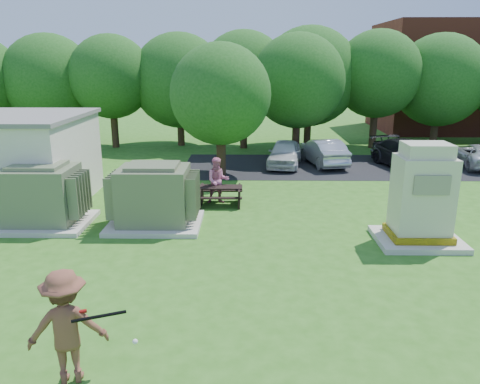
{
  "coord_description": "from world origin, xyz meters",
  "views": [
    {
      "loc": [
        0.21,
        -10.02,
        5.27
      ],
      "look_at": [
        0.0,
        4.0,
        1.3
      ],
      "focal_mm": 35.0,
      "sensor_mm": 36.0,
      "label": 1
    }
  ],
  "objects_px": {
    "car_silver_a": "(323,152)",
    "car_dark": "(407,155)",
    "generator_cabinet": "(421,200)",
    "picnic_table": "(220,193)",
    "car_silver_b": "(479,155)",
    "transformer_right": "(154,197)",
    "person_at_picnic": "(218,181)",
    "car_white": "(285,153)",
    "person_by_generator": "(433,217)",
    "transformer_left": "(41,197)",
    "batter": "(67,327)"
  },
  "relations": [
    {
      "from": "car_silver_a",
      "to": "car_dark",
      "type": "distance_m",
      "value": 4.14
    },
    {
      "from": "generator_cabinet",
      "to": "picnic_table",
      "type": "bearing_deg",
      "value": 148.86
    },
    {
      "from": "car_silver_b",
      "to": "transformer_right",
      "type": "bearing_deg",
      "value": 39.46
    },
    {
      "from": "person_at_picnic",
      "to": "car_white",
      "type": "height_order",
      "value": "person_at_picnic"
    },
    {
      "from": "picnic_table",
      "to": "person_by_generator",
      "type": "bearing_deg",
      "value": -28.17
    },
    {
      "from": "transformer_right",
      "to": "picnic_table",
      "type": "height_order",
      "value": "transformer_right"
    },
    {
      "from": "transformer_right",
      "to": "car_dark",
      "type": "relative_size",
      "value": 0.63
    },
    {
      "from": "transformer_left",
      "to": "transformer_right",
      "type": "relative_size",
      "value": 1.0
    },
    {
      "from": "transformer_right",
      "to": "car_white",
      "type": "distance_m",
      "value": 10.38
    },
    {
      "from": "generator_cabinet",
      "to": "person_at_picnic",
      "type": "height_order",
      "value": "generator_cabinet"
    },
    {
      "from": "transformer_left",
      "to": "car_silver_a",
      "type": "height_order",
      "value": "transformer_left"
    },
    {
      "from": "batter",
      "to": "car_white",
      "type": "relative_size",
      "value": 0.52
    },
    {
      "from": "car_dark",
      "to": "car_silver_b",
      "type": "xyz_separation_m",
      "value": [
        3.85,
        0.44,
        -0.11
      ]
    },
    {
      "from": "transformer_left",
      "to": "car_dark",
      "type": "xyz_separation_m",
      "value": [
        14.74,
        8.66,
        -0.28
      ]
    },
    {
      "from": "transformer_right",
      "to": "person_at_picnic",
      "type": "xyz_separation_m",
      "value": [
        1.92,
        2.56,
        -0.09
      ]
    },
    {
      "from": "transformer_right",
      "to": "batter",
      "type": "distance_m",
      "value": 7.73
    },
    {
      "from": "transformer_right",
      "to": "picnic_table",
      "type": "xyz_separation_m",
      "value": [
        2.01,
        2.35,
        -0.53
      ]
    },
    {
      "from": "transformer_right",
      "to": "person_at_picnic",
      "type": "height_order",
      "value": "transformer_right"
    },
    {
      "from": "person_by_generator",
      "to": "car_silver_a",
      "type": "height_order",
      "value": "person_by_generator"
    },
    {
      "from": "batter",
      "to": "car_dark",
      "type": "bearing_deg",
      "value": -137.27
    },
    {
      "from": "car_silver_b",
      "to": "batter",
      "type": "bearing_deg",
      "value": 56.58
    },
    {
      "from": "person_at_picnic",
      "to": "car_white",
      "type": "bearing_deg",
      "value": 57.08
    },
    {
      "from": "picnic_table",
      "to": "car_white",
      "type": "xyz_separation_m",
      "value": [
        2.94,
        6.77,
        0.22
      ]
    },
    {
      "from": "car_silver_a",
      "to": "car_dark",
      "type": "height_order",
      "value": "car_dark"
    },
    {
      "from": "batter",
      "to": "car_dark",
      "type": "xyz_separation_m",
      "value": [
        11.01,
        16.38,
        -0.32
      ]
    },
    {
      "from": "batter",
      "to": "person_at_picnic",
      "type": "height_order",
      "value": "batter"
    },
    {
      "from": "transformer_right",
      "to": "person_at_picnic",
      "type": "bearing_deg",
      "value": 53.13
    },
    {
      "from": "car_white",
      "to": "batter",
      "type": "bearing_deg",
      "value": -96.39
    },
    {
      "from": "generator_cabinet",
      "to": "car_white",
      "type": "relative_size",
      "value": 0.78
    },
    {
      "from": "car_white",
      "to": "car_silver_a",
      "type": "bearing_deg",
      "value": 19.04
    },
    {
      "from": "transformer_right",
      "to": "car_silver_a",
      "type": "xyz_separation_m",
      "value": [
        6.97,
        9.44,
        -0.3
      ]
    },
    {
      "from": "picnic_table",
      "to": "batter",
      "type": "relative_size",
      "value": 0.82
    },
    {
      "from": "picnic_table",
      "to": "person_by_generator",
      "type": "height_order",
      "value": "person_by_generator"
    },
    {
      "from": "generator_cabinet",
      "to": "car_silver_b",
      "type": "relative_size",
      "value": 0.72
    },
    {
      "from": "picnic_table",
      "to": "car_white",
      "type": "distance_m",
      "value": 7.39
    },
    {
      "from": "transformer_right",
      "to": "car_silver_b",
      "type": "relative_size",
      "value": 0.72
    },
    {
      "from": "car_white",
      "to": "car_silver_a",
      "type": "height_order",
      "value": "car_silver_a"
    },
    {
      "from": "picnic_table",
      "to": "batter",
      "type": "height_order",
      "value": "batter"
    },
    {
      "from": "generator_cabinet",
      "to": "car_dark",
      "type": "relative_size",
      "value": 0.63
    },
    {
      "from": "batter",
      "to": "car_silver_a",
      "type": "bearing_deg",
      "value": -125.39
    },
    {
      "from": "transformer_left",
      "to": "person_at_picnic",
      "type": "height_order",
      "value": "transformer_left"
    },
    {
      "from": "picnic_table",
      "to": "car_silver_b",
      "type": "distance_m",
      "value": 14.54
    },
    {
      "from": "transformer_left",
      "to": "picnic_table",
      "type": "bearing_deg",
      "value": 22.33
    },
    {
      "from": "car_silver_a",
      "to": "person_by_generator",
      "type": "bearing_deg",
      "value": 87.47
    },
    {
      "from": "picnic_table",
      "to": "car_silver_a",
      "type": "distance_m",
      "value": 8.66
    },
    {
      "from": "transformer_left",
      "to": "person_by_generator",
      "type": "xyz_separation_m",
      "value": [
        12.3,
        -1.18,
        -0.24
      ]
    },
    {
      "from": "generator_cabinet",
      "to": "person_by_generator",
      "type": "relative_size",
      "value": 2.04
    },
    {
      "from": "generator_cabinet",
      "to": "batter",
      "type": "bearing_deg",
      "value": -141.79
    },
    {
      "from": "transformer_left",
      "to": "car_silver_a",
      "type": "distance_m",
      "value": 14.25
    },
    {
      "from": "generator_cabinet",
      "to": "person_at_picnic",
      "type": "distance_m",
      "value": 7.35
    }
  ]
}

